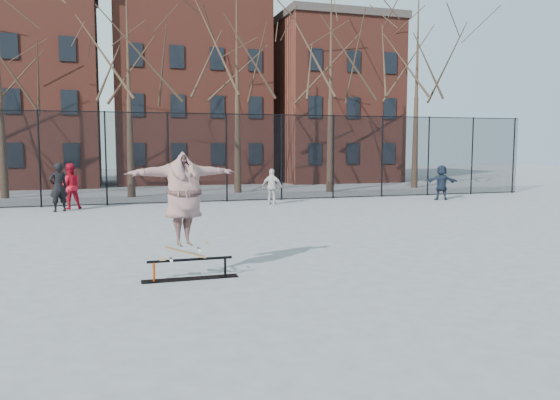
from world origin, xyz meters
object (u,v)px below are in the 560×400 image
object	(u,v)px
bystander_navy	(441,182)
skate_rail	(190,271)
bystander_white	(272,187)
bystander_black	(58,187)
skateboard	(185,256)
skater	(184,207)
bystander_red	(70,186)

from	to	relation	value
bystander_navy	skate_rail	bearing A→B (deg)	64.68
bystander_white	skate_rail	bearing A→B (deg)	99.81
bystander_black	skate_rail	bearing A→B (deg)	82.90
skateboard	skater	xyz separation A→B (m)	(0.00, 0.00, 0.95)
skateboard	bystander_black	size ratio (longest dim) A/B	0.46
skateboard	bystander_red	size ratio (longest dim) A/B	0.47
bystander_black	bystander_red	size ratio (longest dim) A/B	1.03
skateboard	bystander_navy	bearing A→B (deg)	41.34
skateboard	skater	world-z (taller)	skater
bystander_white	skater	bearing A→B (deg)	99.43
skate_rail	skateboard	size ratio (longest dim) A/B	2.12
bystander_black	bystander_red	bearing A→B (deg)	-137.27
bystander_navy	bystander_black	bearing A→B (deg)	21.91
bystander_black	bystander_white	world-z (taller)	bystander_black
bystander_red	bystander_navy	world-z (taller)	bystander_red
skate_rail	bystander_navy	bearing A→B (deg)	41.54
bystander_black	bystander_navy	size ratio (longest dim) A/B	1.16
skateboard	bystander_white	world-z (taller)	bystander_white
skate_rail	bystander_red	xyz separation A→B (m)	(-3.05, 12.96, 0.76)
bystander_red	bystander_navy	bearing A→B (deg)	161.98
bystander_white	bystander_navy	world-z (taller)	bystander_navy
skate_rail	bystander_navy	world-z (taller)	bystander_navy
skate_rail	bystander_navy	size ratio (longest dim) A/B	1.12
skate_rail	skateboard	xyz separation A→B (m)	(-0.10, -0.00, 0.30)
skater	bystander_white	world-z (taller)	skater
skater	bystander_black	distance (m)	12.64
skate_rail	skater	world-z (taller)	skater
bystander_navy	skateboard	bearing A→B (deg)	64.47
bystander_black	bystander_navy	xyz separation A→B (m)	(16.76, -0.36, -0.13)
skate_rail	bystander_red	bearing A→B (deg)	103.25
skate_rail	bystander_navy	distance (m)	17.86
bystander_navy	bystander_white	bearing A→B (deg)	20.51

